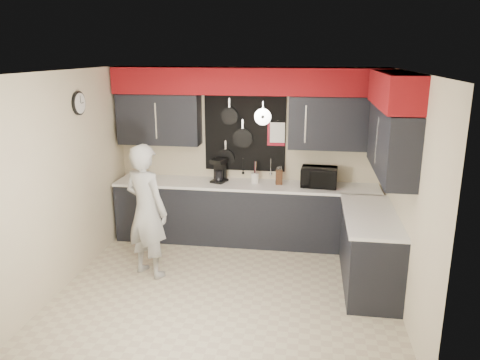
% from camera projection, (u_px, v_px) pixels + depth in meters
% --- Properties ---
extents(ground, '(4.00, 4.00, 0.00)m').
position_uv_depth(ground, '(229.00, 286.00, 5.79)').
color(ground, '#C0B695').
rests_on(ground, ground).
extents(back_wall_assembly, '(4.00, 0.36, 2.60)m').
position_uv_depth(back_wall_assembly, '(248.00, 108.00, 6.78)').
color(back_wall_assembly, beige).
rests_on(back_wall_assembly, ground).
extents(right_wall_assembly, '(0.36, 3.50, 2.60)m').
position_uv_depth(right_wall_assembly, '(394.00, 131.00, 5.26)').
color(right_wall_assembly, beige).
rests_on(right_wall_assembly, ground).
extents(left_wall_assembly, '(0.05, 3.50, 2.60)m').
position_uv_depth(left_wall_assembly, '(69.00, 176.00, 5.74)').
color(left_wall_assembly, beige).
rests_on(left_wall_assembly, ground).
extents(base_cabinets, '(3.95, 2.20, 0.92)m').
position_uv_depth(base_cabinets, '(276.00, 222.00, 6.68)').
color(base_cabinets, black).
rests_on(base_cabinets, ground).
extents(microwave, '(0.53, 0.38, 0.28)m').
position_uv_depth(microwave, '(319.00, 177.00, 6.73)').
color(microwave, black).
rests_on(microwave, base_cabinets).
extents(knife_block, '(0.11, 0.11, 0.21)m').
position_uv_depth(knife_block, '(279.00, 177.00, 6.86)').
color(knife_block, black).
rests_on(knife_block, base_cabinets).
extents(utensil_crock, '(0.12, 0.12, 0.15)m').
position_uv_depth(utensil_crock, '(255.00, 178.00, 6.94)').
color(utensil_crock, silver).
rests_on(utensil_crock, base_cabinets).
extents(coffee_maker, '(0.26, 0.29, 0.35)m').
position_uv_depth(coffee_maker, '(219.00, 170.00, 6.99)').
color(coffee_maker, black).
rests_on(coffee_maker, base_cabinets).
extents(person, '(0.75, 0.64, 1.73)m').
position_uv_depth(person, '(146.00, 211.00, 5.90)').
color(person, '#9B9B99').
rests_on(person, ground).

